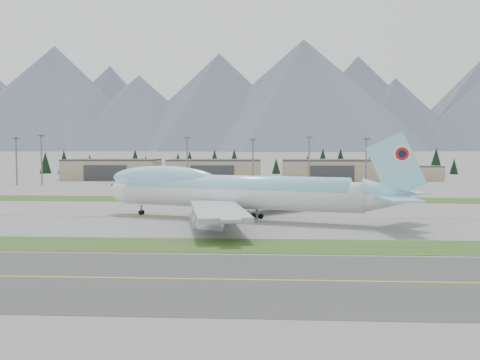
# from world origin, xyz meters

# --- Properties ---
(ground) EXTENTS (7000.00, 7000.00, 0.00)m
(ground) POSITION_xyz_m (0.00, 0.00, 0.00)
(ground) COLOR slate
(ground) RESTS_ON ground
(grass_strip_near) EXTENTS (400.00, 14.00, 0.08)m
(grass_strip_near) POSITION_xyz_m (0.00, -38.00, 0.00)
(grass_strip_near) COLOR #2A4F1C
(grass_strip_near) RESTS_ON ground
(grass_strip_far) EXTENTS (400.00, 18.00, 0.08)m
(grass_strip_far) POSITION_xyz_m (0.00, 45.00, 0.00)
(grass_strip_far) COLOR #2A4F1C
(grass_strip_far) RESTS_ON ground
(asphalt_taxiway) EXTENTS (400.00, 32.00, 0.04)m
(asphalt_taxiway) POSITION_xyz_m (0.00, -62.00, 0.00)
(asphalt_taxiway) COLOR #393939
(asphalt_taxiway) RESTS_ON ground
(taxiway_line_main) EXTENTS (400.00, 0.40, 0.02)m
(taxiway_line_main) POSITION_xyz_m (0.00, 0.00, 0.00)
(taxiway_line_main) COLOR gold
(taxiway_line_main) RESTS_ON ground
(taxiway_line_near) EXTENTS (400.00, 0.40, 0.02)m
(taxiway_line_near) POSITION_xyz_m (0.00, -62.00, 0.00)
(taxiway_line_near) COLOR gold
(taxiway_line_near) RESTS_ON ground
(boeing_747_freighter) EXTENTS (78.58, 65.04, 20.76)m
(boeing_747_freighter) POSITION_xyz_m (5.84, -3.91, 6.85)
(boeing_747_freighter) COLOR white
(boeing_747_freighter) RESTS_ON ground
(hangar_left) EXTENTS (48.00, 26.60, 10.80)m
(hangar_left) POSITION_xyz_m (-70.00, 149.90, 5.39)
(hangar_left) COLOR gray
(hangar_left) RESTS_ON ground
(hangar_center) EXTENTS (48.00, 26.60, 10.80)m
(hangar_center) POSITION_xyz_m (-15.00, 149.90, 5.39)
(hangar_center) COLOR gray
(hangar_center) RESTS_ON ground
(hangar_right) EXTENTS (48.00, 26.60, 10.80)m
(hangar_right) POSITION_xyz_m (45.00, 149.90, 5.39)
(hangar_right) COLOR gray
(hangar_right) RESTS_ON ground
(control_shed) EXTENTS (14.00, 12.00, 7.60)m
(control_shed) POSITION_xyz_m (95.00, 148.00, 3.80)
(control_shed) COLOR gray
(control_shed) RESTS_ON ground
(floodlight_masts) EXTENTS (161.56, 10.05, 22.87)m
(floodlight_masts) POSITION_xyz_m (-20.24, 108.50, 15.35)
(floodlight_masts) COLOR slate
(floodlight_masts) RESTS_ON ground
(service_vehicle_a) EXTENTS (1.27, 3.02, 1.02)m
(service_vehicle_a) POSITION_xyz_m (-30.16, 128.28, 0.00)
(service_vehicle_a) COLOR silver
(service_vehicle_a) RESTS_ON ground
(service_vehicle_b) EXTENTS (3.84, 1.44, 1.26)m
(service_vehicle_b) POSITION_xyz_m (6.60, 122.68, 0.00)
(service_vehicle_b) COLOR gold
(service_vehicle_b) RESTS_ON ground
(service_vehicle_c) EXTENTS (2.90, 4.23, 1.14)m
(service_vehicle_c) POSITION_xyz_m (58.34, 121.58, 0.00)
(service_vehicle_c) COLOR #ABAAAF
(service_vehicle_c) RESTS_ON ground
(conifer_belt) EXTENTS (270.22, 16.64, 16.90)m
(conifer_belt) POSITION_xyz_m (3.67, 211.79, 7.45)
(conifer_belt) COLOR black
(conifer_belt) RESTS_ON ground
(mountain_ridge_front) EXTENTS (4270.24, 1219.36, 522.42)m
(mountain_ridge_front) POSITION_xyz_m (45.84, 2176.34, 225.31)
(mountain_ridge_front) COLOR #495461
(mountain_ridge_front) RESTS_ON ground
(mountain_ridge_rear) EXTENTS (4468.46, 1051.61, 525.80)m
(mountain_ridge_rear) POSITION_xyz_m (334.08, 2900.00, 258.13)
(mountain_ridge_rear) COLOR #495461
(mountain_ridge_rear) RESTS_ON ground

